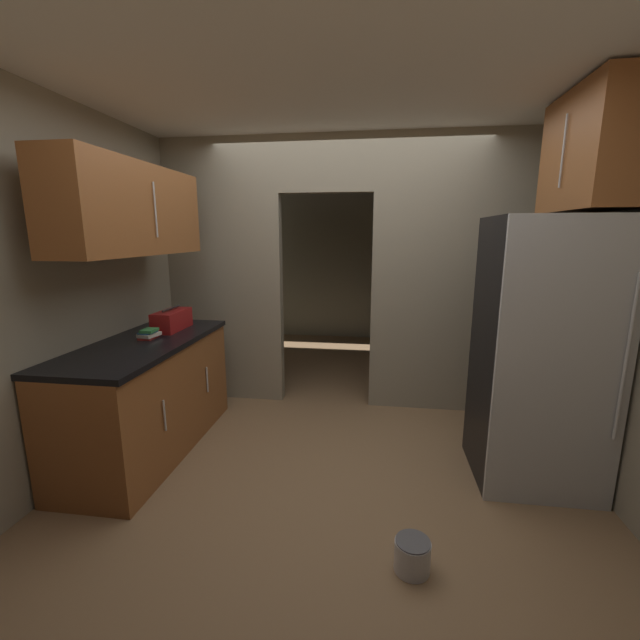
% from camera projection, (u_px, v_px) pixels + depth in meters
% --- Properties ---
extents(ground, '(20.00, 20.00, 0.00)m').
position_uv_depth(ground, '(331.00, 471.00, 2.95)').
color(ground, brown).
extents(kitchen_overhead_slab, '(3.97, 6.54, 0.06)m').
position_uv_depth(kitchen_overhead_slab, '(339.00, 97.00, 2.79)').
color(kitchen_overhead_slab, silver).
extents(kitchen_partition, '(3.57, 0.12, 2.57)m').
position_uv_depth(kitchen_partition, '(352.00, 270.00, 3.90)').
color(kitchen_partition, gray).
rests_on(kitchen_partition, ground).
extents(adjoining_room_shell, '(3.57, 2.82, 2.57)m').
position_uv_depth(adjoining_room_shell, '(357.00, 263.00, 5.78)').
color(adjoining_room_shell, gray).
rests_on(adjoining_room_shell, ground).
extents(kitchen_flank_left, '(0.10, 3.77, 2.57)m').
position_uv_depth(kitchen_flank_left, '(3.00, 304.00, 2.35)').
color(kitchen_flank_left, gray).
rests_on(kitchen_flank_left, ground).
extents(refrigerator, '(0.76, 0.72, 1.79)m').
position_uv_depth(refrigerator, '(541.00, 354.00, 2.72)').
color(refrigerator, black).
rests_on(refrigerator, ground).
extents(lower_cabinet_run, '(0.68, 1.62, 0.88)m').
position_uv_depth(lower_cabinet_run, '(148.00, 396.00, 3.18)').
color(lower_cabinet_run, brown).
rests_on(lower_cabinet_run, ground).
extents(upper_cabinet_counterside, '(0.36, 1.46, 0.63)m').
position_uv_depth(upper_cabinet_counterside, '(131.00, 210.00, 2.89)').
color(upper_cabinet_counterside, brown).
extents(upper_cabinet_fridgeside, '(0.36, 0.83, 0.73)m').
position_uv_depth(upper_cabinet_fridgeside, '(595.00, 151.00, 2.52)').
color(upper_cabinet_fridgeside, brown).
extents(boombox, '(0.19, 0.40, 0.19)m').
position_uv_depth(boombox, '(172.00, 320.00, 3.45)').
color(boombox, maroon).
rests_on(boombox, lower_cabinet_run).
extents(book_stack, '(0.14, 0.17, 0.08)m').
position_uv_depth(book_stack, '(149.00, 334.00, 3.16)').
color(book_stack, red).
rests_on(book_stack, lower_cabinet_run).
extents(paint_can, '(0.18, 0.18, 0.17)m').
position_uv_depth(paint_can, '(412.00, 555.00, 2.07)').
color(paint_can, silver).
rests_on(paint_can, ground).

